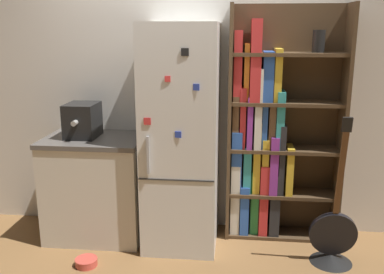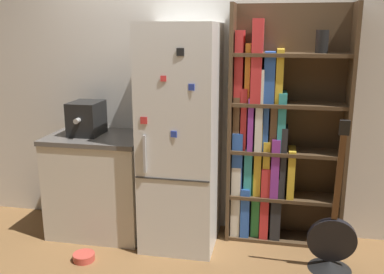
{
  "view_description": "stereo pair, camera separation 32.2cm",
  "coord_description": "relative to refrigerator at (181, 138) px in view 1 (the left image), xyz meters",
  "views": [
    {
      "loc": [
        0.46,
        -3.33,
        1.83
      ],
      "look_at": [
        0.09,
        0.15,
        0.94
      ],
      "focal_mm": 40.0,
      "sensor_mm": 36.0,
      "label": 1
    },
    {
      "loc": [
        0.78,
        -3.28,
        1.83
      ],
      "look_at": [
        0.09,
        0.15,
        0.94
      ],
      "focal_mm": 40.0,
      "sensor_mm": 36.0,
      "label": 2
    }
  ],
  "objects": [
    {
      "name": "bookshelf",
      "position": [
        0.75,
        0.21,
        -0.03
      ],
      "size": [
        0.98,
        0.3,
        2.03
      ],
      "color": "#4C3823",
      "rests_on": "ground_plane"
    },
    {
      "name": "refrigerator",
      "position": [
        0.0,
        0.0,
        0.0
      ],
      "size": [
        0.61,
        0.69,
        1.88
      ],
      "color": "white",
      "rests_on": "ground_plane"
    },
    {
      "name": "wall_back",
      "position": [
        0.0,
        0.36,
        0.36
      ],
      "size": [
        8.0,
        0.05,
        2.6
      ],
      "color": "white",
      "rests_on": "ground_plane"
    },
    {
      "name": "kitchen_counter",
      "position": [
        -0.77,
        0.03,
        -0.48
      ],
      "size": [
        0.86,
        0.63,
        0.91
      ],
      "color": "silver",
      "rests_on": "ground_plane"
    },
    {
      "name": "guitar",
      "position": [
        1.24,
        -0.25,
        -0.77
      ],
      "size": [
        0.37,
        0.34,
        1.22
      ],
      "color": "black",
      "rests_on": "ground_plane"
    },
    {
      "name": "ground_plane",
      "position": [
        0.0,
        -0.12,
        -0.94
      ],
      "size": [
        16.0,
        16.0,
        0.0
      ],
      "primitive_type": "plane",
      "color": "olive"
    },
    {
      "name": "pet_bowl",
      "position": [
        -0.7,
        -0.51,
        -0.91
      ],
      "size": [
        0.18,
        0.18,
        0.06
      ],
      "color": "#D84C3F",
      "rests_on": "ground_plane"
    },
    {
      "name": "espresso_machine",
      "position": [
        -0.87,
        0.04,
        0.12
      ],
      "size": [
        0.26,
        0.37,
        0.29
      ],
      "color": "black",
      "rests_on": "kitchen_counter"
    }
  ]
}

